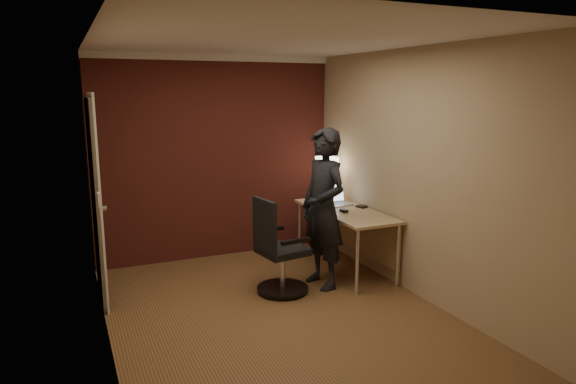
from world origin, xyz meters
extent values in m
plane|color=brown|center=(0.00, 0.00, 0.00)|extent=(4.00, 4.00, 0.00)
plane|color=white|center=(0.00, 0.00, 2.50)|extent=(4.00, 4.00, 0.00)
plane|color=tan|center=(0.00, 2.00, 1.25)|extent=(3.00, 0.00, 3.00)
plane|color=tan|center=(0.00, -2.00, 1.25)|extent=(3.00, 0.00, 3.00)
plane|color=tan|center=(-1.50, 0.00, 1.25)|extent=(0.00, 4.00, 4.00)
plane|color=tan|center=(1.50, 0.00, 1.25)|extent=(0.00, 4.00, 4.00)
cube|color=maroon|center=(0.00, 1.97, 1.25)|extent=(2.98, 0.06, 2.50)
cube|color=silver|center=(0.00, 1.96, 2.46)|extent=(3.00, 0.08, 0.08)
cube|color=silver|center=(0.00, -1.96, 2.46)|extent=(3.00, 0.08, 0.08)
cube|color=silver|center=(-1.46, 0.00, 2.46)|extent=(0.08, 4.00, 0.08)
cube|color=silver|center=(1.46, 0.00, 2.46)|extent=(0.08, 4.00, 0.08)
cube|color=silver|center=(-1.48, 1.10, 1.00)|extent=(0.05, 0.82, 2.02)
cube|color=silver|center=(-1.46, 1.10, 1.00)|extent=(0.02, 0.92, 2.12)
cylinder|color=silver|center=(-1.43, 0.77, 1.00)|extent=(0.05, 0.05, 0.05)
cube|color=silver|center=(-1.49, 0.45, 1.15)|extent=(0.02, 0.08, 0.12)
cube|color=tan|center=(1.18, 0.80, 0.71)|extent=(0.60, 1.50, 0.03)
cube|color=tan|center=(1.46, 0.80, 0.43)|extent=(0.02, 1.38, 0.54)
cylinder|color=silver|center=(0.93, 0.11, 0.35)|extent=(0.04, 0.04, 0.70)
cylinder|color=silver|center=(0.93, 1.49, 0.35)|extent=(0.04, 0.04, 0.70)
cylinder|color=silver|center=(1.43, 0.11, 0.35)|extent=(0.04, 0.04, 0.70)
cylinder|color=silver|center=(1.43, 1.49, 0.35)|extent=(0.04, 0.04, 0.70)
cube|color=silver|center=(1.27, 1.42, 0.74)|extent=(0.11, 0.11, 0.01)
cylinder|color=silver|center=(1.27, 1.42, 0.90)|extent=(0.01, 0.01, 0.30)
cube|color=white|center=(1.27, 1.42, 1.16)|extent=(0.22, 0.22, 0.22)
cube|color=silver|center=(1.22, 1.05, 0.74)|extent=(0.35, 0.26, 0.01)
cube|color=silver|center=(1.21, 1.17, 0.85)|extent=(0.33, 0.08, 0.22)
cube|color=#B2CCF2|center=(1.21, 1.16, 0.85)|extent=(0.30, 0.07, 0.19)
cube|color=gray|center=(1.22, 1.04, 0.75)|extent=(0.29, 0.15, 0.00)
cube|color=black|center=(1.11, 0.71, 0.75)|extent=(0.06, 0.10, 0.03)
cube|color=black|center=(1.41, 0.82, 0.74)|extent=(0.12, 0.13, 0.02)
cylinder|color=black|center=(0.26, 0.49, 0.04)|extent=(0.54, 0.54, 0.03)
cylinder|color=silver|center=(0.26, 0.49, 0.24)|extent=(0.06, 0.06, 0.40)
cube|color=black|center=(0.26, 0.49, 0.45)|extent=(0.50, 0.50, 0.07)
cube|color=black|center=(0.05, 0.45, 0.75)|extent=(0.11, 0.41, 0.53)
cube|color=black|center=(0.22, 0.73, 0.62)|extent=(0.33, 0.10, 0.04)
cube|color=black|center=(0.30, 0.24, 0.62)|extent=(0.33, 0.10, 0.04)
imported|color=black|center=(0.73, 0.49, 0.85)|extent=(0.49, 0.67, 1.70)
camera|label=1|loc=(-1.74, -4.18, 2.08)|focal=32.00mm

